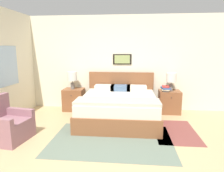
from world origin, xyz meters
TOP-DOWN VIEW (x-y plane):
  - ground_plane at (0.00, 0.00)m, footprint 16.00×16.00m
  - wall_back at (0.00, 2.74)m, footprint 7.19×0.09m
  - wall_left at (-2.42, 1.35)m, footprint 0.08×5.11m
  - area_rug_main at (0.10, 0.62)m, footprint 2.25×1.52m
  - area_rug_bedside at (1.38, 1.15)m, footprint 0.84×1.30m
  - bed at (0.17, 1.72)m, footprint 1.79×1.91m
  - armchair at (-1.86, 0.46)m, footprint 0.78×0.77m
  - nightstand_near_window at (-1.14, 2.43)m, footprint 0.55×0.49m
  - nightstand_by_door at (1.48, 2.43)m, footprint 0.55×0.49m
  - table_lamp_near_window at (-1.15, 2.41)m, footprint 0.26×0.26m
  - table_lamp_by_door at (1.50, 2.41)m, footprint 0.26×0.26m
  - book_thick_bottom at (1.35, 2.38)m, footprint 0.17×0.28m
  - book_hardcover_middle at (1.35, 2.38)m, footprint 0.21×0.28m
  - book_novel_upper at (1.35, 2.38)m, footprint 0.23×0.29m
  - book_slim_near_top at (1.35, 2.38)m, footprint 0.19×0.24m

SIDE VIEW (x-z plane):
  - ground_plane at x=0.00m, z-range 0.00..0.00m
  - area_rug_main at x=0.10m, z-range 0.00..0.01m
  - area_rug_bedside at x=1.38m, z-range 0.00..0.01m
  - armchair at x=-1.86m, z-range -0.14..0.69m
  - nightstand_near_window at x=-1.14m, z-range 0.00..0.60m
  - nightstand_by_door at x=1.48m, z-range 0.00..0.60m
  - bed at x=0.17m, z-range -0.21..0.85m
  - book_thick_bottom at x=1.35m, z-range 0.60..0.63m
  - book_hardcover_middle at x=1.35m, z-range 0.63..0.66m
  - book_novel_upper at x=1.35m, z-range 0.66..0.70m
  - book_slim_near_top at x=1.35m, z-range 0.70..0.74m
  - table_lamp_near_window at x=-1.15m, z-range 0.69..1.17m
  - table_lamp_by_door at x=1.50m, z-range 0.69..1.17m
  - wall_left at x=-2.42m, z-range 0.00..2.60m
  - wall_back at x=0.00m, z-range 0.00..2.60m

